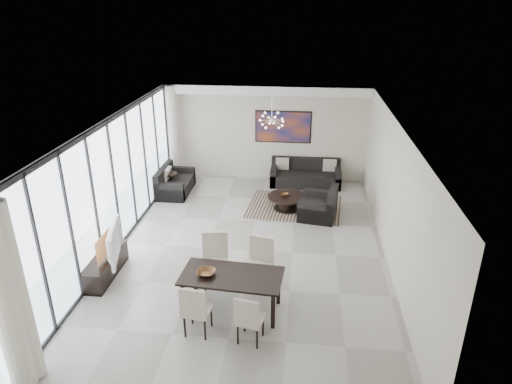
# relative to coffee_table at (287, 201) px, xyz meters

# --- Properties ---
(room_shell) EXTENTS (6.00, 9.00, 2.90)m
(room_shell) POSITION_rel_coffee_table_xyz_m (-0.30, -2.28, 1.24)
(room_shell) COLOR #A8A39B
(room_shell) RESTS_ON ground
(window_wall) EXTENTS (0.37, 8.95, 2.90)m
(window_wall) POSITION_rel_coffee_table_xyz_m (-3.61, -2.28, 1.26)
(window_wall) COLOR white
(window_wall) RESTS_ON floor
(soffit) EXTENTS (5.98, 0.40, 0.26)m
(soffit) POSITION_rel_coffee_table_xyz_m (-0.76, 2.02, 2.56)
(soffit) COLOR white
(soffit) RESTS_ON room_shell
(painting) EXTENTS (1.68, 0.04, 0.98)m
(painting) POSITION_rel_coffee_table_xyz_m (-0.26, 2.19, 1.44)
(painting) COLOR #A44216
(painting) RESTS_ON room_shell
(chandelier) EXTENTS (0.66, 0.66, 0.71)m
(chandelier) POSITION_rel_coffee_table_xyz_m (-0.46, 0.22, 2.14)
(chandelier) COLOR silver
(chandelier) RESTS_ON room_shell
(rug) EXTENTS (2.61, 2.10, 0.01)m
(rug) POSITION_rel_coffee_table_xyz_m (0.19, 0.13, -0.20)
(rug) COLOR black
(rug) RESTS_ON floor
(coffee_table) EXTENTS (1.05, 1.05, 0.37)m
(coffee_table) POSITION_rel_coffee_table_xyz_m (0.00, 0.00, 0.00)
(coffee_table) COLOR black
(coffee_table) RESTS_ON floor
(bowl_coffee) EXTENTS (0.29, 0.29, 0.08)m
(bowl_coffee) POSITION_rel_coffee_table_xyz_m (-0.08, -0.01, 0.20)
(bowl_coffee) COLOR brown
(bowl_coffee) RESTS_ON coffee_table
(sofa_main) EXTENTS (2.08, 0.85, 0.76)m
(sofa_main) POSITION_rel_coffee_table_xyz_m (0.47, 1.79, 0.05)
(sofa_main) COLOR black
(sofa_main) RESTS_ON floor
(loveseat) EXTENTS (0.84, 1.49, 0.74)m
(loveseat) POSITION_rel_coffee_table_xyz_m (-3.30, 0.77, 0.04)
(loveseat) COLOR black
(loveseat) RESTS_ON floor
(armchair) EXTENTS (1.05, 1.09, 0.80)m
(armchair) POSITION_rel_coffee_table_xyz_m (0.83, -0.43, 0.07)
(armchair) COLOR black
(armchair) RESTS_ON floor
(side_table) EXTENTS (0.42, 0.42, 0.57)m
(side_table) POSITION_rel_coffee_table_xyz_m (-3.41, 0.81, 0.18)
(side_table) COLOR black
(side_table) RESTS_ON floor
(tv_console) EXTENTS (0.40, 1.43, 0.45)m
(tv_console) POSITION_rel_coffee_table_xyz_m (-3.52, -3.58, 0.02)
(tv_console) COLOR black
(tv_console) RESTS_ON floor
(television) EXTENTS (0.45, 1.18, 0.68)m
(television) POSITION_rel_coffee_table_xyz_m (-3.36, -3.61, 0.58)
(television) COLOR gray
(television) RESTS_ON tv_console
(dining_table) EXTENTS (1.84, 1.02, 0.74)m
(dining_table) POSITION_rel_coffee_table_xyz_m (-0.80, -4.40, 0.45)
(dining_table) COLOR black
(dining_table) RESTS_ON floor
(dining_chair_sw) EXTENTS (0.49, 0.49, 0.97)m
(dining_chair_sw) POSITION_rel_coffee_table_xyz_m (-1.29, -5.13, 0.35)
(dining_chair_sw) COLOR #BFB59E
(dining_chair_sw) RESTS_ON floor
(dining_chair_se) EXTENTS (0.49, 0.49, 0.91)m
(dining_chair_se) POSITION_rel_coffee_table_xyz_m (-0.40, -5.24, 0.31)
(dining_chair_se) COLOR #BFB59E
(dining_chair_se) RESTS_ON floor
(dining_chair_nw) EXTENTS (0.56, 0.56, 1.08)m
(dining_chair_nw) POSITION_rel_coffee_table_xyz_m (-1.25, -3.60, 0.42)
(dining_chair_nw) COLOR #BFB59E
(dining_chair_nw) RESTS_ON floor
(dining_chair_ne) EXTENTS (0.58, 0.58, 1.04)m
(dining_chair_ne) POSITION_rel_coffee_table_xyz_m (-0.38, -3.61, 0.39)
(dining_chair_ne) COLOR #BFB59E
(dining_chair_ne) RESTS_ON floor
(bowl_dining) EXTENTS (0.36, 0.36, 0.08)m
(bowl_dining) POSITION_rel_coffee_table_xyz_m (-1.25, -4.44, 0.57)
(bowl_dining) COLOR brown
(bowl_dining) RESTS_ON dining_table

